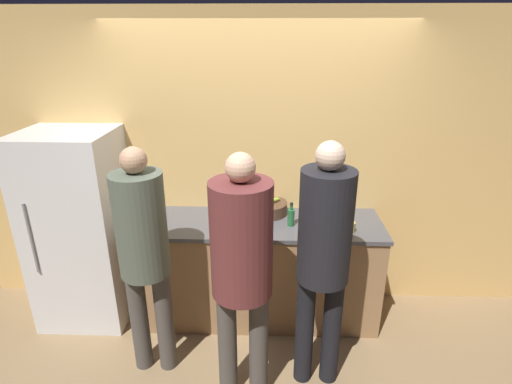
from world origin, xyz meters
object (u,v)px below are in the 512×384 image
Objects in this scene: person_right at (324,250)px; utensil_crock at (323,210)px; fruit_bowl at (268,208)px; bottle_green at (291,217)px; cup_yellow at (350,227)px; refrigerator at (80,229)px; person_center at (242,260)px; person_left at (143,247)px.

utensil_crock is at bearing 82.81° from person_right.
fruit_bowl is 0.30m from bottle_green.
utensil_crock is 3.60× the size of cup_yellow.
person_right is 0.81m from utensil_crock.
refrigerator is 1.69m from person_center.
bottle_green is at bearing -154.45° from utensil_crock.
person_right is at bearing -97.19° from utensil_crock.
person_left is 1.18m from fruit_bowl.
person_center is 5.83× the size of utensil_crock.
fruit_bowl is 3.92× the size of cup_yellow.
refrigerator is at bearing -173.30° from fruit_bowl.
fruit_bowl is (-0.36, 0.90, -0.10)m from person_right.
person_right is at bearing -116.42° from cup_yellow.
utensil_crock is at bearing 25.55° from bottle_green.
person_right is at bearing 15.46° from person_center.
bottle_green is at bearing 168.33° from cup_yellow.
bottle_green is at bearing 66.84° from person_center.
refrigerator is 8.38× the size of bottle_green.
person_right is (1.96, -0.71, 0.24)m from refrigerator.
person_center is at bearing -98.73° from fruit_bowl.
person_right is 0.97m from fruit_bowl.
bottle_green is at bearing 104.69° from person_right.
person_right reaches higher than utensil_crock.
fruit_bowl is (0.16, 1.04, -0.10)m from person_center.
person_center is at bearing -30.79° from refrigerator.
bottle_green reaches higher than cup_yellow.
fruit_bowl is at bearing 43.85° from person_left.
cup_yellow is (0.81, 0.72, -0.12)m from person_center.
refrigerator reaches higher than fruit_bowl.
fruit_bowl is 1.65× the size of bottle_green.
fruit_bowl is at bearing 129.26° from bottle_green.
person_right is 21.39× the size of cup_yellow.
person_right is at bearing -68.00° from fruit_bowl.
person_center is 0.98× the size of person_right.
bottle_green is at bearing -1.36° from refrigerator.
bottle_green is 0.47m from cup_yellow.
refrigerator is 1.00m from person_left.
refrigerator is at bearing 149.21° from person_center.
person_center is at bearing -138.38° from cup_yellow.
refrigerator is 5.54× the size of utensil_crock.
person_left is 1.19m from bottle_green.
utensil_crock reaches higher than bottle_green.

